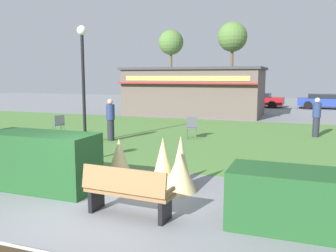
% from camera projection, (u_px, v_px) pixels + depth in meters
% --- Properties ---
extents(ground_plane, '(80.00, 80.00, 0.00)m').
position_uv_depth(ground_plane, '(99.00, 210.00, 6.95)').
color(ground_plane, slate).
extents(lawn_patch, '(36.00, 12.00, 0.01)m').
position_uv_depth(lawn_patch, '(210.00, 137.00, 15.39)').
color(lawn_patch, '#4C7A38').
rests_on(lawn_patch, ground_plane).
extents(park_bench, '(1.73, 0.62, 0.95)m').
position_uv_depth(park_bench, '(127.00, 192.00, 6.53)').
color(park_bench, olive).
rests_on(park_bench, ground_plane).
extents(hedge_left, '(2.63, 1.10, 1.30)m').
position_uv_depth(hedge_left, '(41.00, 161.00, 8.18)').
color(hedge_left, '#1E4C23').
rests_on(hedge_left, ground_plane).
extents(hedge_right, '(2.51, 1.10, 1.00)m').
position_uv_depth(hedge_right, '(304.00, 201.00, 5.97)').
color(hedge_right, '#1E4C23').
rests_on(hedge_right, ground_plane).
extents(ornamental_grass_behind_left, '(0.60, 0.60, 1.19)m').
position_uv_depth(ornamental_grass_behind_left, '(163.00, 163.00, 8.21)').
color(ornamental_grass_behind_left, '#D1BC7F').
rests_on(ornamental_grass_behind_left, ground_plane).
extents(ornamental_grass_behind_right, '(0.54, 0.54, 1.25)m').
position_uv_depth(ornamental_grass_behind_right, '(181.00, 163.00, 8.12)').
color(ornamental_grass_behind_right, '#D1BC7F').
rests_on(ornamental_grass_behind_right, ground_plane).
extents(ornamental_grass_behind_center, '(0.76, 0.76, 0.93)m').
position_uv_depth(ornamental_grass_behind_center, '(180.00, 172.00, 7.97)').
color(ornamental_grass_behind_center, '#D1BC7F').
rests_on(ornamental_grass_behind_center, ground_plane).
extents(ornamental_grass_behind_far, '(0.68, 0.68, 1.05)m').
position_uv_depth(ornamental_grass_behind_far, '(119.00, 160.00, 8.86)').
color(ornamental_grass_behind_far, '#D1BC7F').
rests_on(ornamental_grass_behind_far, ground_plane).
extents(lamppost_mid, '(0.36, 0.36, 4.46)m').
position_uv_depth(lamppost_mid, '(83.00, 71.00, 13.49)').
color(lamppost_mid, black).
rests_on(lamppost_mid, ground_plane).
extents(trash_bin, '(0.52, 0.52, 0.88)m').
position_uv_depth(trash_bin, '(279.00, 200.00, 6.18)').
color(trash_bin, '#2D4233').
rests_on(trash_bin, ground_plane).
extents(food_kiosk, '(9.16, 5.03, 3.18)m').
position_uv_depth(food_kiosk, '(195.00, 91.00, 24.20)').
color(food_kiosk, '#594C47').
rests_on(food_kiosk, ground_plane).
extents(cafe_chair_west, '(0.54, 0.54, 0.89)m').
position_uv_depth(cafe_chair_west, '(192.00, 126.00, 14.97)').
color(cafe_chair_west, '#4C5156').
rests_on(cafe_chair_west, ground_plane).
extents(cafe_chair_east, '(0.61, 0.61, 0.89)m').
position_uv_depth(cafe_chair_east, '(59.00, 123.00, 15.82)').
color(cafe_chair_east, '#4C5156').
rests_on(cafe_chair_east, ground_plane).
extents(person_strolling, '(0.34, 0.34, 1.69)m').
position_uv_depth(person_strolling, '(317.00, 117.00, 15.22)').
color(person_strolling, '#23232D').
rests_on(person_strolling, ground_plane).
extents(person_standing, '(0.34, 0.34, 1.69)m').
position_uv_depth(person_standing, '(111.00, 120.00, 14.35)').
color(person_standing, '#23232D').
rests_on(person_standing, ground_plane).
extents(parked_car_west_slot, '(4.27, 2.19, 1.20)m').
position_uv_depth(parked_car_west_slot, '(199.00, 98.00, 32.38)').
color(parked_car_west_slot, black).
rests_on(parked_car_west_slot, ground_plane).
extents(parked_car_center_slot, '(4.29, 2.24, 1.20)m').
position_uv_depth(parked_car_center_slot, '(257.00, 99.00, 30.61)').
color(parked_car_center_slot, maroon).
rests_on(parked_car_center_slot, ground_plane).
extents(parked_car_east_slot, '(4.21, 2.07, 1.20)m').
position_uv_depth(parked_car_east_slot, '(325.00, 101.00, 28.77)').
color(parked_car_east_slot, navy).
rests_on(parked_car_east_slot, ground_plane).
extents(tree_right_bg, '(2.80, 2.80, 7.73)m').
position_uv_depth(tree_right_bg, '(232.00, 38.00, 33.78)').
color(tree_right_bg, brown).
rests_on(tree_right_bg, ground_plane).
extents(tree_center_bg, '(2.80, 2.80, 7.82)m').
position_uv_depth(tree_center_bg, '(171.00, 43.00, 40.19)').
color(tree_center_bg, brown).
rests_on(tree_center_bg, ground_plane).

